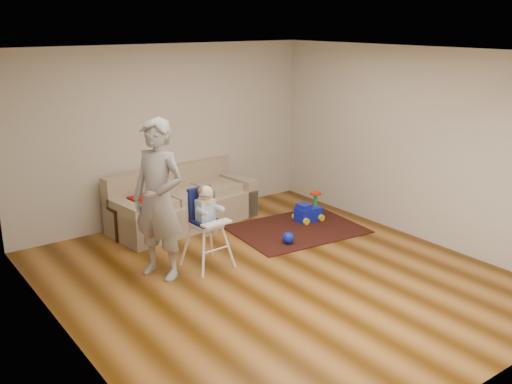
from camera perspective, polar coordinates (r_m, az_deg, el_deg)
ground at (r=7.10m, az=1.93°, el=-8.51°), size 5.50×5.50×0.00m
room_envelope at (r=6.93m, az=-0.62°, el=7.19°), size 5.04×5.52×2.72m
sofa at (r=8.74m, az=-7.25°, el=-0.58°), size 2.35×1.18×0.87m
side_table at (r=8.55m, az=-13.02°, el=-2.72°), size 0.47×0.47×0.47m
area_rug at (r=8.64m, az=4.10°, el=-3.72°), size 1.99×1.58×0.01m
ride_on_toy at (r=8.93m, az=5.28°, el=-1.50°), size 0.41×0.30×0.44m
toy_ball at (r=8.04m, az=3.25°, el=-4.60°), size 0.17×0.17×0.17m
high_chair at (r=7.22m, az=-4.96°, el=-3.59°), size 0.53×0.53×1.09m
adult at (r=6.89m, az=-9.73°, el=-0.78°), size 0.72×0.84×1.96m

